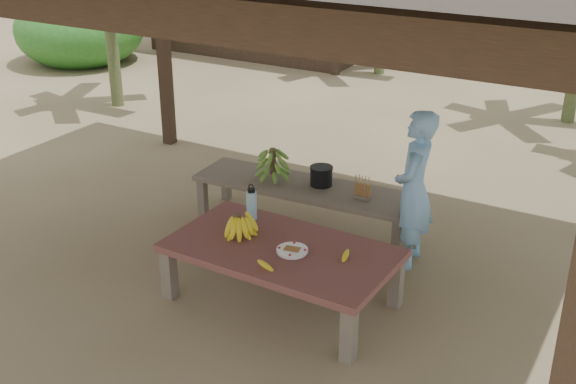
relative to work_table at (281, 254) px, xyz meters
The scene contains 12 objects.
ground 0.64m from the work_table, 147.31° to the left, with size 80.00×80.00×0.00m, color brown.
work_table is the anchor object (origin of this frame).
bench 1.38m from the work_table, 111.29° to the left, with size 2.23×0.73×0.45m.
ripe_banana_bunch 0.45m from the work_table, behind, with size 0.31×0.27×0.19m, color yellow, non-canonical shape.
plate 0.15m from the work_table, 17.47° to the right, with size 0.25×0.25×0.04m.
loose_banana_front 0.36m from the work_table, 79.50° to the right, with size 0.04×0.17×0.04m, color yellow.
loose_banana_side 0.53m from the work_table, 10.03° to the left, with size 0.04×0.17×0.04m, color yellow.
water_flask 0.61m from the work_table, 146.57° to the left, with size 0.09×0.09×0.32m.
green_banana_stalk 1.53m from the work_table, 123.68° to the left, with size 0.29×0.29×0.33m, color #598C2D, non-canonical shape.
cooking_pot 1.42m from the work_table, 104.74° to the left, with size 0.21×0.21×0.18m, color black.
skewer_rack 1.29m from the work_table, 84.69° to the left, with size 0.18×0.08×0.24m, color #A57F47, non-canonical shape.
woman 1.34m from the work_table, 59.76° to the left, with size 0.52×0.34×1.43m, color #6A9BC8.
Camera 1 is at (2.97, -4.60, 3.21)m, focal length 45.00 mm.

